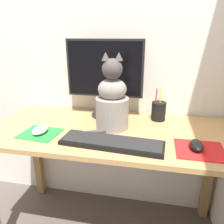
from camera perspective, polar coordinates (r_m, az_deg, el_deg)
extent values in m
cube|color=silver|center=(1.38, 2.16, 22.35)|extent=(7.00, 0.04, 2.50)
cube|color=tan|center=(1.17, -0.71, -5.05)|extent=(1.29, 0.59, 0.02)
cube|color=olive|center=(1.75, -18.94, -10.30)|extent=(0.05, 0.05, 0.68)
cube|color=olive|center=(1.59, 24.06, -14.27)|extent=(0.05, 0.05, 0.68)
cylinder|color=black|center=(1.36, -1.78, -0.69)|extent=(0.17, 0.17, 0.01)
cylinder|color=black|center=(1.34, -1.81, 1.81)|extent=(0.04, 0.04, 0.11)
cube|color=black|center=(1.29, -1.92, 11.27)|extent=(0.45, 0.02, 0.33)
cube|color=black|center=(1.28, -2.02, 11.20)|extent=(0.43, 0.00, 0.31)
cube|color=black|center=(1.00, -0.06, -8.10)|extent=(0.48, 0.17, 0.02)
cube|color=black|center=(1.00, -0.06, -7.49)|extent=(0.46, 0.15, 0.01)
cube|color=#238438|center=(1.17, -18.26, -5.31)|extent=(0.20, 0.18, 0.00)
cube|color=red|center=(1.04, 21.99, -9.21)|extent=(0.21, 0.18, 0.00)
ellipsoid|color=white|center=(1.16, -18.29, -4.51)|extent=(0.07, 0.10, 0.03)
ellipsoid|color=black|center=(1.03, 21.20, -8.08)|extent=(0.06, 0.10, 0.03)
cylinder|color=gray|center=(1.16, 0.06, -0.25)|extent=(0.21, 0.21, 0.16)
ellipsoid|color=gray|center=(1.12, 0.06, 5.94)|extent=(0.17, 0.15, 0.11)
sphere|color=#474242|center=(1.09, 0.06, 11.18)|extent=(0.12, 0.12, 0.10)
cone|color=#474242|center=(1.08, -1.68, 14.35)|extent=(0.05, 0.05, 0.04)
cone|color=#474242|center=(1.08, 1.81, 14.35)|extent=(0.05, 0.05, 0.04)
cylinder|color=#474242|center=(1.12, -2.17, -4.93)|extent=(0.21, 0.14, 0.02)
cylinder|color=black|center=(1.30, 12.07, 0.22)|extent=(0.08, 0.08, 0.11)
cylinder|color=red|center=(1.29, 11.37, 2.91)|extent=(0.01, 0.02, 0.14)
cylinder|color=yellow|center=(1.27, 12.44, 2.62)|extent=(0.01, 0.01, 0.14)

